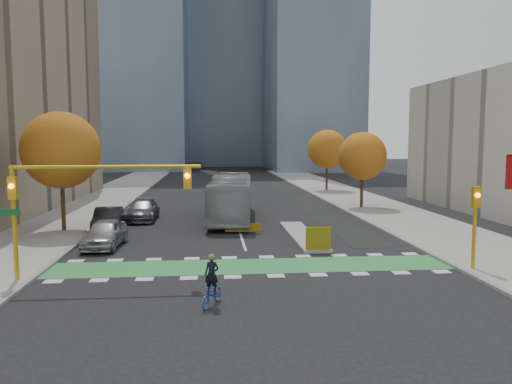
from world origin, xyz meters
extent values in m
plane|color=black|center=(0.00, 0.00, 0.00)|extent=(300.00, 300.00, 0.00)
cube|color=gray|center=(-13.50, 20.00, 0.07)|extent=(7.00, 120.00, 0.15)
cube|color=gray|center=(13.50, 20.00, 0.07)|extent=(7.00, 120.00, 0.15)
cube|color=gray|center=(-10.00, 20.00, 0.07)|extent=(0.30, 120.00, 0.16)
cube|color=gray|center=(10.00, 20.00, 0.07)|extent=(0.30, 120.00, 0.16)
cube|color=#2E8D41|center=(0.00, 1.50, 0.01)|extent=(20.00, 3.00, 0.01)
cube|color=silver|center=(0.00, 40.00, 0.01)|extent=(0.15, 70.00, 0.01)
cube|color=black|center=(7.50, 30.00, 0.01)|extent=(2.50, 50.00, 0.01)
cube|color=gray|center=(4.00, 9.00, 0.08)|extent=(1.60, 10.00, 0.16)
cube|color=yellow|center=(4.00, 4.20, 0.80)|extent=(1.40, 0.12, 1.30)
cube|color=#47566B|center=(-18.00, 90.00, 35.00)|extent=(22.00, 22.00, 70.00)
cube|color=#47566B|center=(20.00, 85.00, 30.00)|extent=(18.00, 24.00, 60.00)
cube|color=#47566B|center=(-4.00, 140.00, 40.00)|extent=(26.00, 26.00, 80.00)
cylinder|color=#332114|center=(-12.00, 12.00, 2.62)|extent=(0.28, 0.28, 5.25)
sphere|color=#9C4F13|center=(-12.00, 12.00, 5.62)|extent=(5.20, 5.20, 5.20)
cylinder|color=#332114|center=(12.00, 22.00, 2.27)|extent=(0.28, 0.28, 4.55)
sphere|color=#9C4F13|center=(12.00, 22.00, 4.88)|extent=(4.40, 4.40, 4.40)
cylinder|color=#332114|center=(12.50, 38.00, 2.45)|extent=(0.28, 0.28, 4.90)
sphere|color=#9C4F13|center=(12.50, 38.00, 5.25)|extent=(4.80, 4.80, 4.80)
cylinder|color=#BF9914|center=(-10.50, -0.50, 2.60)|extent=(0.20, 0.20, 5.20)
cylinder|color=#BF9914|center=(-6.50, -0.50, 5.10)|extent=(8.20, 0.16, 0.16)
cube|color=#BF9914|center=(-10.50, -0.50, 4.20)|extent=(0.35, 0.28, 1.00)
sphere|color=orange|center=(-10.50, -0.68, 4.30)|extent=(0.22, 0.22, 0.22)
cube|color=#BF9914|center=(-3.00, -0.50, 4.60)|extent=(0.35, 0.28, 1.00)
sphere|color=orange|center=(-3.00, -0.68, 4.70)|extent=(0.22, 0.22, 0.22)
cube|color=#0C5926|center=(-10.50, -0.90, 3.20)|extent=(0.85, 0.04, 0.25)
cylinder|color=#BF9914|center=(10.50, -0.50, 2.00)|extent=(0.18, 0.18, 4.00)
cube|color=#BF9914|center=(10.50, -0.50, 3.60)|extent=(0.35, 0.28, 1.00)
sphere|color=orange|center=(10.50, -0.68, 3.70)|extent=(0.22, 0.22, 0.22)
cube|color=maroon|center=(10.95, -2.50, 4.90)|extent=(0.55, 0.03, 1.50)
imported|color=#224A9E|center=(-1.97, -4.38, 0.46)|extent=(1.23, 1.83, 0.91)
imported|color=black|center=(-1.97, -4.38, 1.23)|extent=(0.66, 0.56, 1.55)
sphere|color=#597F2D|center=(-1.97, -4.38, 1.87)|extent=(0.26, 0.26, 0.26)
imported|color=#979C9E|center=(-0.34, 16.44, 1.80)|extent=(4.10, 13.14, 3.60)
imported|color=#A6A7AC|center=(-8.19, 6.81, 0.82)|extent=(2.21, 4.91, 1.64)
imported|color=black|center=(-9.00, 11.89, 0.83)|extent=(2.16, 5.16, 1.66)
imported|color=#535358|center=(-7.32, 16.89, 0.80)|extent=(2.30, 5.52, 1.59)
camera|label=1|loc=(-2.01, -22.81, 6.21)|focal=35.00mm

